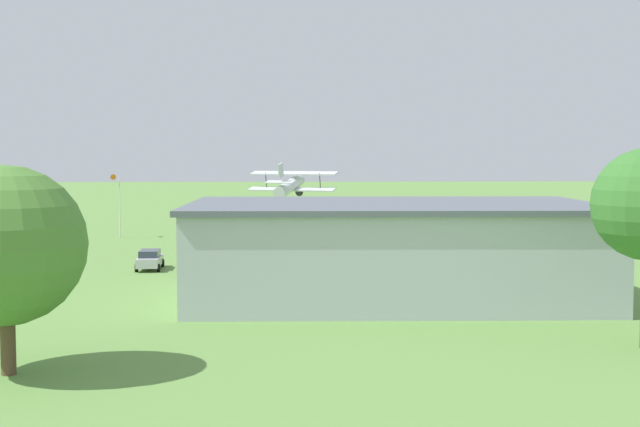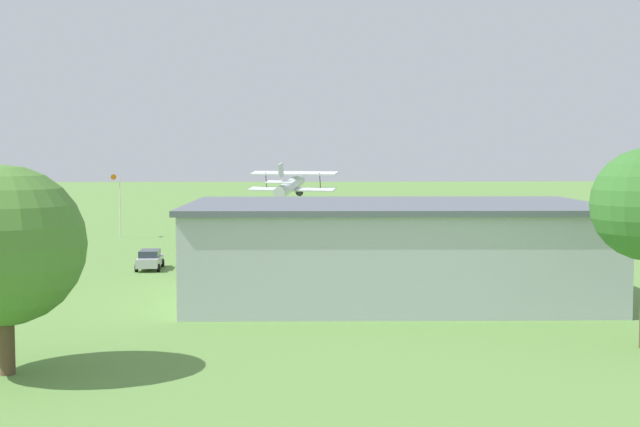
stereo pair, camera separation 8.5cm
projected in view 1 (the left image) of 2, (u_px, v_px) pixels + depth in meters
ground_plane at (303, 249)px, 84.25m from camera, size 400.00×400.00×0.00m
hangar at (392, 250)px, 55.46m from camera, size 26.38×16.51×6.18m
biplane at (290, 185)px, 80.66m from camera, size 8.61×6.66×3.98m
car_orange at (512, 259)px, 69.10m from camera, size 2.28×4.48×1.74m
car_yellow at (229, 258)px, 69.37m from camera, size 2.03×4.20×1.74m
car_silver at (150, 259)px, 69.30m from camera, size 2.06×4.46×1.57m
person_watching_takeoff at (403, 256)px, 71.72m from camera, size 0.54×0.54×1.62m
person_walking_on_apron at (423, 255)px, 72.76m from camera, size 0.44×0.44×1.60m
tree_by_windsock at (6, 246)px, 36.00m from camera, size 6.75×6.75×8.88m
windsock at (114, 182)px, 94.92m from camera, size 1.22×1.41×7.05m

